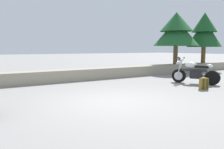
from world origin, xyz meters
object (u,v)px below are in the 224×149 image
object	(u,v)px
rider_backpack	(204,83)
pine_tree_mid_right	(204,31)
motorcycle_white_centre	(195,73)
pine_tree_mid_left	(176,30)

from	to	relation	value
rider_backpack	pine_tree_mid_right	distance (m)	8.45
rider_backpack	motorcycle_white_centre	bearing A→B (deg)	51.35
pine_tree_mid_left	pine_tree_mid_right	distance (m)	2.44
motorcycle_white_centre	pine_tree_mid_right	world-z (taller)	pine_tree_mid_right
rider_backpack	pine_tree_mid_right	world-z (taller)	pine_tree_mid_right
rider_backpack	pine_tree_mid_right	bearing A→B (deg)	36.75
motorcycle_white_centre	pine_tree_mid_right	distance (m)	7.02
rider_backpack	pine_tree_mid_left	xyz separation A→B (m)	(4.04, 5.16, 2.52)
rider_backpack	pine_tree_mid_left	distance (m)	7.03
rider_backpack	pine_tree_mid_right	xyz separation A→B (m)	(6.46, 4.82, 2.55)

